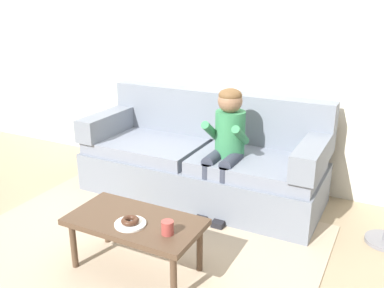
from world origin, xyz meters
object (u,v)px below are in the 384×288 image
(person_child, at_px, (226,139))
(couch, at_px, (203,161))
(coffee_table, at_px, (135,225))
(toy_controller, at_px, (127,214))
(donut, at_px, (130,221))
(mug, at_px, (167,228))

(person_child, bearing_deg, couch, 146.48)
(person_child, bearing_deg, coffee_table, -100.11)
(coffee_table, relative_size, toy_controller, 4.08)
(donut, bearing_deg, couch, 95.51)
(donut, xyz_separation_m, toy_controller, (-0.53, 0.68, -0.41))
(couch, height_order, person_child, person_child)
(couch, bearing_deg, toy_controller, -118.86)
(donut, height_order, toy_controller, donut)
(couch, xyz_separation_m, mug, (0.41, -1.38, 0.10))
(coffee_table, height_order, mug, mug)
(mug, xyz_separation_m, toy_controller, (-0.81, 0.66, -0.42))
(person_child, relative_size, toy_controller, 4.87)
(donut, bearing_deg, toy_controller, 128.13)
(donut, relative_size, toy_controller, 0.53)
(couch, height_order, toy_controller, couch)
(couch, height_order, coffee_table, couch)
(coffee_table, relative_size, person_child, 0.84)
(couch, relative_size, mug, 25.08)
(mug, height_order, toy_controller, mug)
(coffee_table, relative_size, donut, 7.68)
(coffee_table, xyz_separation_m, mug, (0.29, -0.06, 0.09))
(couch, xyz_separation_m, donut, (0.13, -1.39, 0.09))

